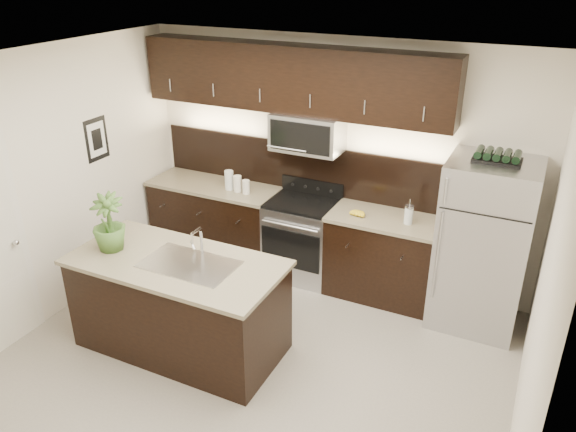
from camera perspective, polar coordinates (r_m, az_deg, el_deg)
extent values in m
plane|color=gray|center=(5.37, -3.85, -14.87)|extent=(4.50, 4.50, 0.00)
cube|color=silver|center=(6.28, 4.78, 5.57)|extent=(4.50, 0.02, 2.70)
cube|color=silver|center=(3.34, -22.30, -15.97)|extent=(4.50, 0.02, 2.70)
cube|color=silver|center=(5.99, -23.40, 2.50)|extent=(0.02, 4.00, 2.70)
cube|color=silver|center=(4.12, 24.30, -7.96)|extent=(0.02, 4.00, 2.70)
cube|color=white|center=(4.18, -4.94, 14.79)|extent=(4.50, 4.00, 0.02)
sphere|color=silver|center=(5.81, -25.91, -2.45)|extent=(0.06, 0.06, 0.06)
cube|color=black|center=(6.36, -18.85, 7.38)|extent=(0.01, 0.32, 0.46)
cube|color=white|center=(6.36, -18.83, 7.38)|extent=(0.00, 0.24, 0.36)
cube|color=black|center=(6.98, -7.31, -0.51)|extent=(1.57, 0.62, 0.90)
cube|color=black|center=(6.18, 9.57, -4.21)|extent=(1.16, 0.62, 0.90)
cube|color=#B2B2B7|center=(6.47, 1.43, -2.46)|extent=(0.76, 0.62, 0.90)
cube|color=black|center=(6.27, 1.48, 1.32)|extent=(0.76, 0.60, 0.03)
cube|color=tan|center=(6.79, -7.52, 3.07)|extent=(1.59, 0.65, 0.04)
cube|color=tan|center=(5.97, 9.89, -0.28)|extent=(1.18, 0.65, 0.04)
cube|color=black|center=(6.48, 0.93, 5.05)|extent=(3.49, 0.02, 0.56)
cube|color=#B2B2B7|center=(6.09, 1.99, 8.47)|extent=(0.76, 0.40, 0.40)
cube|color=black|center=(6.07, 0.39, 13.78)|extent=(3.49, 0.33, 0.70)
cube|color=black|center=(5.41, -10.92, -9.00)|extent=(1.90, 0.90, 0.90)
cube|color=tan|center=(5.16, -11.34, -4.67)|extent=(1.96, 0.96, 0.04)
cube|color=silver|center=(5.07, -10.00, -4.80)|extent=(0.84, 0.50, 0.01)
cylinder|color=silver|center=(5.17, -8.76, -2.67)|extent=(0.03, 0.03, 0.24)
cylinder|color=silver|center=(5.05, -9.31, -1.50)|extent=(0.02, 0.14, 0.02)
cylinder|color=silver|center=(5.02, -9.72, -2.33)|extent=(0.02, 0.02, 0.10)
cube|color=#B2B2B7|center=(5.79, 19.18, -2.84)|extent=(0.83, 0.75, 1.73)
cube|color=black|center=(5.46, 20.47, 5.35)|extent=(0.43, 0.26, 0.03)
cylinder|color=black|center=(5.46, 18.87, 6.15)|extent=(0.07, 0.24, 0.07)
cylinder|color=black|center=(5.45, 19.71, 6.00)|extent=(0.07, 0.24, 0.07)
cylinder|color=black|center=(5.44, 20.55, 5.85)|extent=(0.07, 0.24, 0.07)
cylinder|color=black|center=(5.44, 21.40, 5.70)|extent=(0.07, 0.24, 0.07)
cylinder|color=black|center=(5.43, 22.25, 5.54)|extent=(0.07, 0.24, 0.07)
imported|color=#3F6528|center=(5.38, -17.78, -0.63)|extent=(0.39, 0.39, 0.55)
cylinder|color=silver|center=(6.57, -6.00, 3.66)|extent=(0.10, 0.10, 0.23)
cylinder|color=silver|center=(6.51, -5.15, 3.29)|extent=(0.09, 0.09, 0.19)
cylinder|color=silver|center=(6.44, -4.28, 2.96)|extent=(0.08, 0.08, 0.16)
cylinder|color=silver|center=(5.83, 12.15, 0.03)|extent=(0.09, 0.09, 0.17)
cylinder|color=silver|center=(5.79, 12.23, 0.89)|extent=(0.09, 0.09, 0.02)
cylinder|color=silver|center=(5.77, 12.27, 1.28)|extent=(0.01, 0.01, 0.07)
ellipsoid|color=gold|center=(5.97, 6.73, 0.41)|extent=(0.19, 0.15, 0.05)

